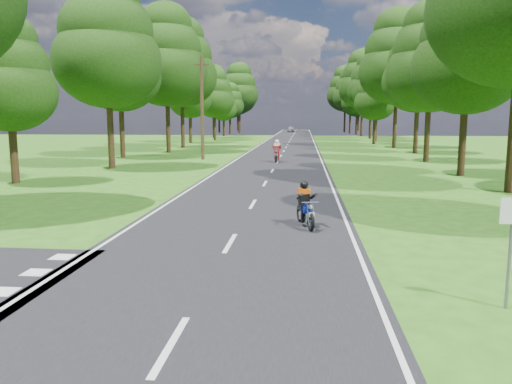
# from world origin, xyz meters

# --- Properties ---
(ground) EXTENTS (160.00, 160.00, 0.00)m
(ground) POSITION_xyz_m (0.00, 0.00, 0.00)
(ground) COLOR #295713
(ground) RESTS_ON ground
(main_road) EXTENTS (7.00, 140.00, 0.02)m
(main_road) POSITION_xyz_m (0.00, 50.00, 0.01)
(main_road) COLOR black
(main_road) RESTS_ON ground
(road_markings) EXTENTS (7.40, 140.00, 0.01)m
(road_markings) POSITION_xyz_m (-0.14, 48.13, 0.02)
(road_markings) COLOR silver
(road_markings) RESTS_ON main_road
(treeline) EXTENTS (40.00, 115.35, 14.78)m
(treeline) POSITION_xyz_m (1.43, 60.06, 8.25)
(treeline) COLOR black
(treeline) RESTS_ON ground
(telegraph_pole) EXTENTS (1.20, 0.26, 8.00)m
(telegraph_pole) POSITION_xyz_m (-6.00, 28.00, 4.07)
(telegraph_pole) COLOR #382616
(telegraph_pole) RESTS_ON ground
(road_sign) EXTENTS (0.45, 0.07, 2.00)m
(road_sign) POSITION_xyz_m (5.50, -2.01, 1.34)
(road_sign) COLOR slate
(road_sign) RESTS_ON ground
(rider_near_blue) EXTENTS (0.93, 1.73, 1.37)m
(rider_near_blue) POSITION_xyz_m (1.99, 4.25, 0.71)
(rider_near_blue) COLOR navy
(rider_near_blue) RESTS_ON main_road
(rider_far_red) EXTENTS (0.66, 1.98, 1.65)m
(rider_far_red) POSITION_xyz_m (-0.05, 26.04, 0.85)
(rider_far_red) COLOR #A00C17
(rider_far_red) RESTS_ON main_road
(distant_car) EXTENTS (1.74, 3.86, 1.29)m
(distant_car) POSITION_xyz_m (-0.87, 99.42, 0.66)
(distant_car) COLOR #A9ACB0
(distant_car) RESTS_ON main_road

